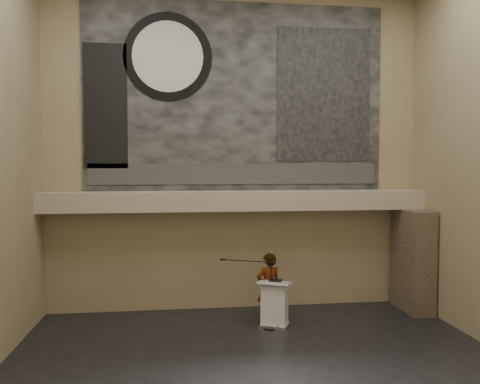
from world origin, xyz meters
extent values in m
plane|color=black|center=(0.00, 0.00, 0.00)|extent=(10.00, 10.00, 0.00)
cube|color=#8A7A57|center=(0.00, 4.00, 4.25)|extent=(10.00, 0.02, 8.50)
cube|color=#8A7A57|center=(0.00, -4.00, 4.25)|extent=(10.00, 0.02, 8.50)
cube|color=tan|center=(0.00, 3.60, 2.95)|extent=(10.00, 0.80, 0.50)
cylinder|color=#B2893D|center=(-1.60, 3.55, 2.67)|extent=(0.04, 0.04, 0.06)
cylinder|color=#B2893D|center=(1.90, 3.55, 2.67)|extent=(0.04, 0.04, 0.06)
cube|color=black|center=(0.00, 3.97, 5.70)|extent=(8.00, 0.05, 5.00)
cube|color=#2E2E2E|center=(0.00, 3.93, 3.65)|extent=(7.76, 0.02, 0.55)
cylinder|color=black|center=(-1.80, 3.93, 6.70)|extent=(2.30, 0.02, 2.30)
cylinder|color=silver|center=(-1.80, 3.91, 6.70)|extent=(1.84, 0.02, 1.84)
cube|color=black|center=(2.40, 3.93, 5.80)|extent=(2.60, 0.02, 3.60)
cube|color=black|center=(-3.40, 3.93, 5.40)|extent=(1.10, 0.02, 3.20)
cube|color=#413328|center=(4.65, 3.15, 1.35)|extent=(0.60, 1.40, 2.70)
cube|color=silver|center=(0.72, 2.32, 0.04)|extent=(0.82, 0.75, 0.08)
cube|color=white|center=(0.72, 2.32, 0.56)|extent=(0.71, 0.62, 0.96)
cube|color=white|center=(0.72, 2.30, 1.07)|extent=(0.91, 0.80, 0.13)
cube|color=black|center=(0.75, 2.32, 1.12)|extent=(0.37, 0.34, 0.04)
cube|color=silver|center=(0.63, 2.26, 1.10)|extent=(0.23, 0.31, 0.00)
imported|color=silver|center=(0.64, 2.67, 0.86)|extent=(0.71, 0.55, 1.72)
cylinder|color=black|center=(0.63, 2.32, 0.01)|extent=(0.52, 0.52, 0.02)
cylinder|color=black|center=(0.63, 2.32, 0.83)|extent=(0.03, 0.03, 1.66)
cylinder|color=black|center=(0.08, 2.55, 1.57)|extent=(1.24, 0.53, 0.02)
camera|label=1|loc=(-1.50, -8.52, 3.82)|focal=35.00mm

